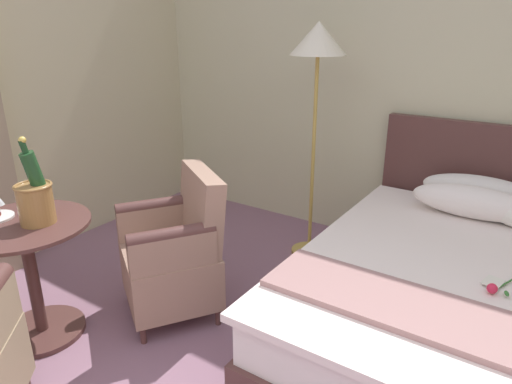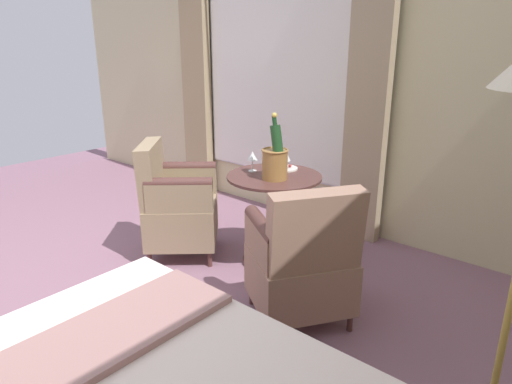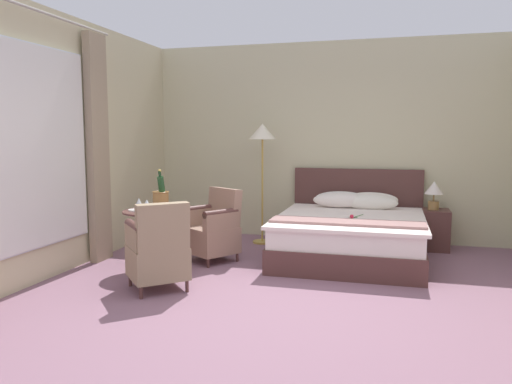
% 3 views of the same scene
% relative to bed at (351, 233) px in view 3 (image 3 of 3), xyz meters
% --- Properties ---
extents(ground_plane, '(7.74, 7.74, 0.00)m').
position_rel_bed_xyz_m(ground_plane, '(-0.50, -2.04, -0.32)').
color(ground_plane, gray).
extents(wall_headboard_side, '(5.45, 0.12, 2.98)m').
position_rel_bed_xyz_m(wall_headboard_side, '(-0.50, 1.14, 1.17)').
color(wall_headboard_side, beige).
rests_on(wall_headboard_side, ground).
extents(wall_window_side, '(0.27, 6.36, 2.98)m').
position_rel_bed_xyz_m(wall_window_side, '(-3.21, -2.04, 1.16)').
color(wall_window_side, beige).
rests_on(wall_window_side, ground).
extents(bed, '(1.88, 2.22, 1.09)m').
position_rel_bed_xyz_m(bed, '(0.00, 0.00, 0.00)').
color(bed, '#52312D').
rests_on(bed, ground).
extents(nightstand, '(0.47, 0.45, 0.56)m').
position_rel_bed_xyz_m(nightstand, '(1.06, 0.74, -0.04)').
color(nightstand, '#52312D').
rests_on(nightstand, ground).
extents(bedside_lamp, '(0.26, 0.26, 0.39)m').
position_rel_bed_xyz_m(bedside_lamp, '(1.06, 0.74, 0.50)').
color(bedside_lamp, olive).
rests_on(bedside_lamp, nightstand).
extents(floor_lamp_brass, '(0.39, 0.39, 1.75)m').
position_rel_bed_xyz_m(floor_lamp_brass, '(-1.34, 0.52, 1.19)').
color(floor_lamp_brass, gold).
rests_on(floor_lamp_brass, ground).
extents(side_table_round, '(0.71, 0.71, 0.72)m').
position_rel_bed_xyz_m(side_table_round, '(-2.18, -1.27, 0.09)').
color(side_table_round, '#52312D').
rests_on(side_table_round, ground).
extents(champagne_bucket, '(0.20, 0.20, 0.48)m').
position_rel_bed_xyz_m(champagne_bucket, '(-2.11, -1.21, 0.54)').
color(champagne_bucket, '#9F713C').
rests_on(champagne_bucket, side_table_round).
extents(wine_glass_near_bucket, '(0.07, 0.07, 0.14)m').
position_rel_bed_xyz_m(wine_glass_near_bucket, '(-2.36, -1.29, 0.49)').
color(wine_glass_near_bucket, white).
rests_on(wine_glass_near_bucket, side_table_round).
extents(wine_glass_near_edge, '(0.08, 0.08, 0.16)m').
position_rel_bed_xyz_m(wine_glass_near_edge, '(-2.16, -1.47, 0.51)').
color(wine_glass_near_edge, white).
rests_on(wine_glass_near_edge, side_table_round).
extents(snack_plate, '(0.20, 0.20, 0.04)m').
position_rel_bed_xyz_m(snack_plate, '(-2.37, -1.32, 0.40)').
color(snack_plate, white).
rests_on(snack_plate, side_table_round).
extents(armchair_by_window, '(0.78, 0.78, 0.92)m').
position_rel_bed_xyz_m(armchair_by_window, '(-1.67, -0.65, 0.08)').
color(armchair_by_window, '#52312D').
rests_on(armchair_by_window, ground).
extents(armchair_facing_bed, '(0.78, 0.78, 0.93)m').
position_rel_bed_xyz_m(armchair_facing_bed, '(-1.79, -1.96, 0.10)').
color(armchair_facing_bed, '#52312D').
rests_on(armchair_facing_bed, ground).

